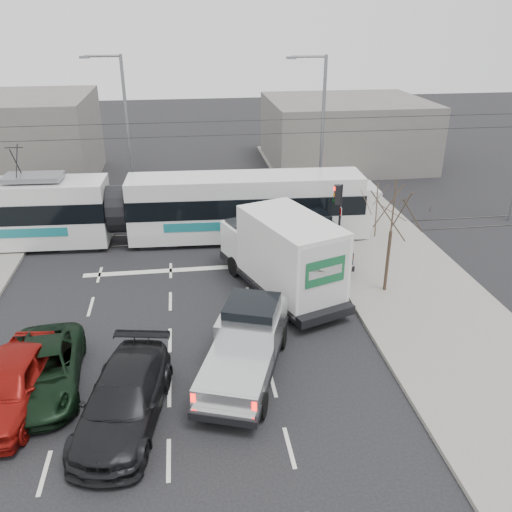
{
  "coord_description": "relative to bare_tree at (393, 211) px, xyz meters",
  "views": [
    {
      "loc": [
        -0.85,
        -17.46,
        11.36
      ],
      "look_at": [
        2.02,
        3.19,
        1.8
      ],
      "focal_mm": 38.0,
      "sensor_mm": 36.0,
      "label": 1
    }
  ],
  "objects": [
    {
      "name": "box_truck",
      "position": [
        -4.44,
        0.65,
        -1.99
      ],
      "size": [
        4.87,
        7.72,
        3.65
      ],
      "rotation": [
        0.0,
        0.0,
        0.35
      ],
      "color": "black",
      "rests_on": "ground"
    },
    {
      "name": "catenary",
      "position": [
        -7.6,
        7.5,
        0.09
      ],
      "size": [
        60.0,
        0.2,
        7.0
      ],
      "color": "black",
      "rests_on": "ground"
    },
    {
      "name": "tram",
      "position": [
        -11.94,
        7.24,
        -1.94
      ],
      "size": [
        25.61,
        3.71,
        5.21
      ],
      "rotation": [
        0.0,
        0.0,
        -0.04
      ],
      "color": "silver",
      "rests_on": "ground"
    },
    {
      "name": "street_lamp_near",
      "position": [
        -0.29,
        11.5,
        1.32
      ],
      "size": [
        2.38,
        0.25,
        9.0
      ],
      "color": "slate",
      "rests_on": "ground"
    },
    {
      "name": "navy_pickup",
      "position": [
        -2.13,
        4.07,
        -2.75
      ],
      "size": [
        2.34,
        5.16,
        2.11
      ],
      "rotation": [
        0.0,
        0.0,
        0.1
      ],
      "color": "black",
      "rests_on": "ground"
    },
    {
      "name": "sidewalk_right",
      "position": [
        1.4,
        -2.5,
        -3.72
      ],
      "size": [
        6.0,
        60.0,
        0.15
      ],
      "primitive_type": "cube",
      "color": "gray",
      "rests_on": "ground"
    },
    {
      "name": "ground",
      "position": [
        -7.6,
        -2.5,
        -3.79
      ],
      "size": [
        120.0,
        120.0,
        0.0
      ],
      "primitive_type": "plane",
      "color": "black",
      "rests_on": "ground"
    },
    {
      "name": "building_right",
      "position": [
        4.4,
        21.5,
        -1.29
      ],
      "size": [
        12.0,
        10.0,
        5.0
      ],
      "primitive_type": "cube",
      "color": "slate",
      "rests_on": "ground"
    },
    {
      "name": "silver_pickup",
      "position": [
        -6.62,
        -4.62,
        -2.7
      ],
      "size": [
        3.94,
        6.36,
        2.19
      ],
      "rotation": [
        0.0,
        0.0,
        -0.34
      ],
      "color": "black",
      "rests_on": "ground"
    },
    {
      "name": "street_lamp_far",
      "position": [
        -11.79,
        13.5,
        1.32
      ],
      "size": [
        2.38,
        0.25,
        9.0
      ],
      "color": "slate",
      "rests_on": "ground"
    },
    {
      "name": "traffic_signal",
      "position": [
        -1.13,
        4.0,
        -1.05
      ],
      "size": [
        0.44,
        0.44,
        3.6
      ],
      "color": "black",
      "rests_on": "ground"
    },
    {
      "name": "dark_car",
      "position": [
        -10.58,
        -6.75,
        -3.0
      ],
      "size": [
        3.16,
        5.74,
        1.57
      ],
      "primitive_type": "imported",
      "rotation": [
        0.0,
        0.0,
        -0.18
      ],
      "color": "black",
      "rests_on": "ground"
    },
    {
      "name": "rails",
      "position": [
        -7.6,
        7.5,
        -3.78
      ],
      "size": [
        60.0,
        1.6,
        0.03
      ],
      "primitive_type": "cube",
      "color": "#33302D",
      "rests_on": "ground"
    },
    {
      "name": "red_car",
      "position": [
        -14.1,
        -5.57,
        -2.94
      ],
      "size": [
        2.56,
        5.17,
        1.69
      ],
      "primitive_type": "imported",
      "rotation": [
        0.0,
        0.0,
        -0.11
      ],
      "color": "maroon",
      "rests_on": "ground"
    },
    {
      "name": "bare_tree",
      "position": [
        0.0,
        0.0,
        0.0
      ],
      "size": [
        2.4,
        2.4,
        5.0
      ],
      "color": "#47382B",
      "rests_on": "ground"
    },
    {
      "name": "green_car",
      "position": [
        -13.31,
        -4.75,
        -3.09
      ],
      "size": [
        2.74,
        5.22,
        1.4
      ],
      "primitive_type": "imported",
      "rotation": [
        0.0,
        0.0,
        0.08
      ],
      "color": "black",
      "rests_on": "ground"
    }
  ]
}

